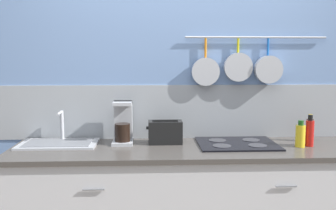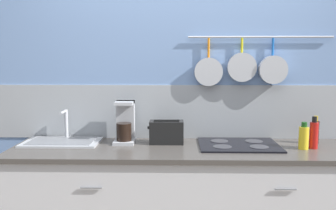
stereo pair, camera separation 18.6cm
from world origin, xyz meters
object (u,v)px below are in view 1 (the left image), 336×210
Objects in this scene: bottle_dish_soap at (310,132)px; bottle_cooking_wine at (310,129)px; toaster at (165,132)px; bottle_hot_sauce at (300,135)px; coffee_maker at (123,125)px.

bottle_dish_soap is 0.17m from bottle_cooking_wine.
toaster is 1.07m from bottle_dish_soap.
bottle_dish_soap is (0.08, 0.02, 0.02)m from bottle_hot_sauce.
bottle_dish_soap is at bearing -7.30° from toaster.
bottle_hot_sauce reaches higher than toaster.
coffee_maker is at bearing 171.41° from bottle_hot_sauce.
coffee_maker is at bearing 172.68° from bottle_dish_soap.
toaster is 1.17× the size of bottle_dish_soap.
bottle_hot_sauce is 0.84× the size of bottle_dish_soap.
toaster is at bearing -178.82° from bottle_cooking_wine.
coffee_maker is 0.33m from toaster.
bottle_cooking_wine is at bearing 1.18° from toaster.
coffee_maker is 1.50× the size of bottle_cooking_wine.
coffee_maker reaches higher than bottle_cooking_wine.
bottle_dish_soap is at bearing -7.32° from coffee_maker.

